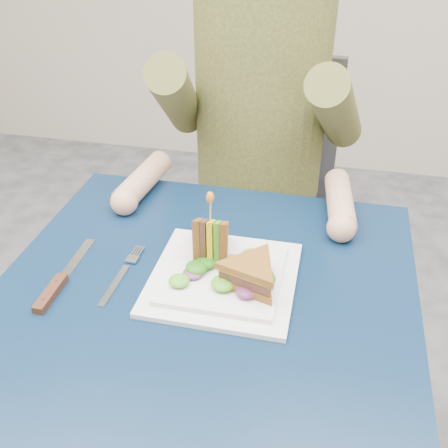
% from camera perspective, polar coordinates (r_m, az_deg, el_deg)
% --- Properties ---
extents(table, '(0.75, 0.75, 0.73)m').
position_cam_1_polar(table, '(0.99, -2.25, -10.84)').
color(table, black).
rests_on(table, ground).
extents(chair, '(0.42, 0.40, 0.93)m').
position_cam_1_polar(chair, '(1.62, 4.11, 3.65)').
color(chair, '#47474C').
rests_on(chair, ground).
extents(diner, '(0.54, 0.59, 0.74)m').
position_cam_1_polar(diner, '(1.36, 3.98, 15.08)').
color(diner, '#4C4D23').
rests_on(diner, chair).
extents(plate, '(0.26, 0.26, 0.02)m').
position_cam_1_polar(plate, '(0.95, -0.07, -5.76)').
color(plate, white).
rests_on(plate, table).
extents(sandwich_flat, '(0.16, 0.16, 0.05)m').
position_cam_1_polar(sandwich_flat, '(0.90, 3.00, -5.44)').
color(sandwich_flat, brown).
rests_on(sandwich_flat, plate).
extents(sandwich_upright, '(0.09, 0.14, 0.14)m').
position_cam_1_polar(sandwich_upright, '(0.97, -1.44, -1.77)').
color(sandwich_upright, brown).
rests_on(sandwich_upright, plate).
extents(fork, '(0.02, 0.18, 0.01)m').
position_cam_1_polar(fork, '(0.98, -11.16, -5.54)').
color(fork, silver).
rests_on(fork, table).
extents(knife, '(0.02, 0.22, 0.02)m').
position_cam_1_polar(knife, '(0.98, -17.83, -6.46)').
color(knife, silver).
rests_on(knife, table).
extents(toothpick, '(0.01, 0.01, 0.06)m').
position_cam_1_polar(toothpick, '(0.93, -1.49, 1.44)').
color(toothpick, tan).
rests_on(toothpick, sandwich_upright).
extents(toothpick_frill, '(0.01, 0.01, 0.02)m').
position_cam_1_polar(toothpick_frill, '(0.92, -1.52, 2.93)').
color(toothpick_frill, orange).
rests_on(toothpick_frill, sandwich_upright).
extents(lettuce_spill, '(0.15, 0.13, 0.02)m').
position_cam_1_polar(lettuce_spill, '(0.95, 0.36, -4.44)').
color(lettuce_spill, '#337A14').
rests_on(lettuce_spill, plate).
extents(onion_ring, '(0.04, 0.04, 0.02)m').
position_cam_1_polar(onion_ring, '(0.94, 0.89, -4.47)').
color(onion_ring, '#9E4C7A').
rests_on(onion_ring, plate).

